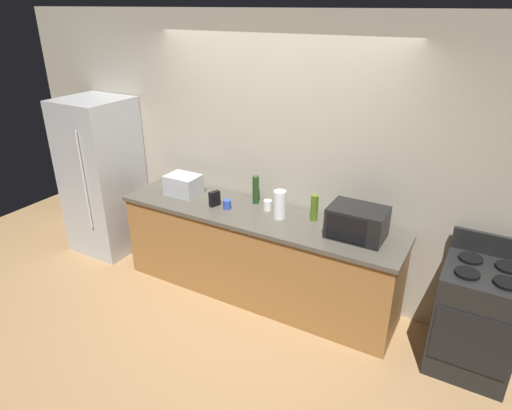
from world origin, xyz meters
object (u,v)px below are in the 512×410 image
(stove_range, at_px, (476,319))
(mug_blue, at_px, (227,204))
(microwave, at_px, (357,222))
(toaster_oven, at_px, (183,185))
(refrigerator, at_px, (102,177))
(mug_white, at_px, (268,205))
(bottle_olive_oil, at_px, (314,208))
(cordless_phone, at_px, (215,199))
(bottle_wine, at_px, (256,190))
(paper_towel_roll, at_px, (280,205))

(stove_range, distance_m, mug_blue, 2.36)
(microwave, bearing_deg, toaster_oven, 179.63)
(refrigerator, bearing_deg, stove_range, 0.00)
(microwave, bearing_deg, mug_white, 173.78)
(bottle_olive_oil, xyz_separation_m, mug_white, (-0.48, -0.02, -0.07))
(microwave, distance_m, mug_blue, 1.28)
(toaster_oven, bearing_deg, mug_blue, -7.68)
(mug_blue, bearing_deg, refrigerator, 179.35)
(mug_blue, bearing_deg, microwave, 3.04)
(stove_range, relative_size, cordless_phone, 7.20)
(bottle_wine, distance_m, mug_blue, 0.33)
(refrigerator, relative_size, mug_white, 17.95)
(refrigerator, xyz_separation_m, stove_range, (4.05, 0.00, -0.44))
(paper_towel_roll, bearing_deg, refrigerator, -178.73)
(toaster_oven, distance_m, paper_towel_roll, 1.13)
(bottle_olive_oil, height_order, bottle_wine, bottle_wine)
(refrigerator, height_order, paper_towel_roll, refrigerator)
(paper_towel_roll, bearing_deg, toaster_oven, 179.49)
(stove_range, height_order, microwave, microwave)
(bottle_olive_oil, bearing_deg, toaster_oven, -175.62)
(stove_range, bearing_deg, paper_towel_roll, 178.38)
(stove_range, bearing_deg, toaster_oven, 178.81)
(stove_range, xyz_separation_m, bottle_olive_oil, (-1.48, 0.17, 0.56))
(toaster_oven, xyz_separation_m, bottle_wine, (0.77, 0.18, 0.04))
(bottle_olive_oil, bearing_deg, mug_blue, -167.22)
(microwave, xyz_separation_m, mug_blue, (-1.28, -0.07, -0.09))
(paper_towel_roll, height_order, bottle_wine, bottle_wine)
(mug_white, bearing_deg, cordless_phone, -161.10)
(bottle_wine, bearing_deg, stove_range, -6.31)
(stove_range, distance_m, paper_towel_roll, 1.87)
(paper_towel_roll, relative_size, bottle_wine, 0.95)
(microwave, height_order, bottle_olive_oil, microwave)
(paper_towel_roll, bearing_deg, bottle_olive_oil, 21.92)
(paper_towel_roll, bearing_deg, mug_white, 151.34)
(microwave, distance_m, cordless_phone, 1.42)
(toaster_oven, xyz_separation_m, mug_white, (0.95, 0.09, -0.05))
(cordless_phone, distance_m, mug_white, 0.53)
(cordless_phone, xyz_separation_m, mug_white, (0.50, 0.17, -0.02))
(paper_towel_roll, distance_m, bottle_olive_oil, 0.32)
(refrigerator, xyz_separation_m, cordless_phone, (1.59, -0.02, 0.07))
(cordless_phone, xyz_separation_m, bottle_olive_oil, (0.98, 0.19, 0.05))
(cordless_phone, xyz_separation_m, bottle_wine, (0.32, 0.26, 0.07))
(stove_range, height_order, paper_towel_roll, paper_towel_roll)
(refrigerator, height_order, microwave, refrigerator)
(microwave, bearing_deg, bottle_olive_oil, 164.61)
(mug_blue, bearing_deg, bottle_olive_oil, 12.78)
(refrigerator, bearing_deg, bottle_olive_oil, 3.78)
(paper_towel_roll, height_order, cordless_phone, paper_towel_roll)
(bottle_olive_oil, bearing_deg, bottle_wine, 174.23)
(paper_towel_roll, relative_size, mug_blue, 3.05)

